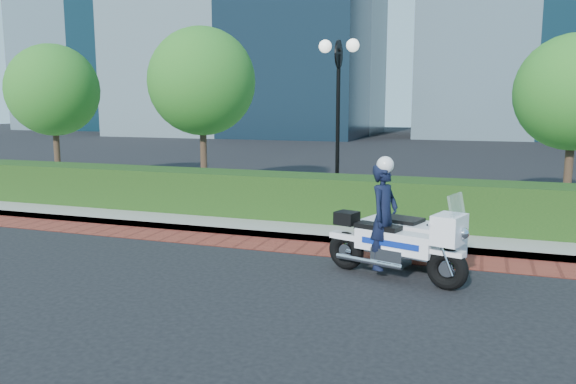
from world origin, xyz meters
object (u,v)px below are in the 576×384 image
(tree_c, at_px, (574,93))
(police_motorcycle, at_px, (398,233))
(lamppost, at_px, (338,97))
(tree_a, at_px, (53,90))
(tree_b, at_px, (202,82))

(tree_c, height_order, police_motorcycle, tree_c)
(lamppost, bearing_deg, tree_a, 172.59)
(police_motorcycle, bearing_deg, lamppost, 133.43)
(tree_a, xyz_separation_m, tree_b, (5.50, 0.00, 0.21))
(tree_a, bearing_deg, lamppost, -7.41)
(lamppost, relative_size, tree_a, 0.92)
(tree_c, xyz_separation_m, police_motorcycle, (-3.24, -6.05, -2.37))
(tree_b, bearing_deg, tree_c, -0.00)
(tree_c, bearing_deg, lamppost, -166.70)
(tree_b, relative_size, police_motorcycle, 2.07)
(tree_a, height_order, tree_b, tree_b)
(lamppost, bearing_deg, police_motorcycle, -64.56)
(tree_a, bearing_deg, police_motorcycle, -26.26)
(lamppost, xyz_separation_m, tree_a, (-10.00, 1.30, 0.26))
(tree_a, xyz_separation_m, tree_c, (15.50, -0.00, -0.18))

